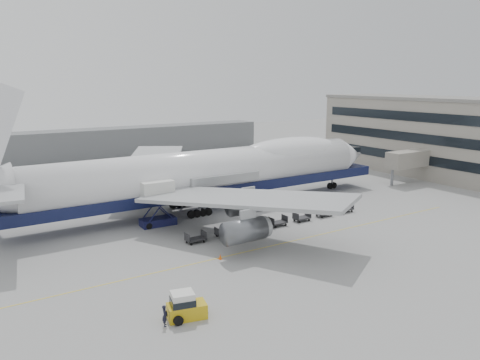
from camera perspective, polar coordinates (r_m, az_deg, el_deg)
ground at (r=60.28m, az=1.65°, el=-6.12°), size 260.00×260.00×0.00m
apron_line at (r=55.70m, az=5.15°, el=-7.71°), size 60.00×0.15×0.01m
hangar at (r=120.39m, az=-21.70°, el=3.88°), size 110.00×8.00×7.00m
airliner at (r=69.11m, az=-3.48°, el=1.04°), size 67.00×55.30×19.98m
catering_truck at (r=62.23m, az=-10.07°, el=-2.43°), size 4.63×3.29×6.01m
baggage_tug at (r=39.10m, az=-6.70°, el=-15.07°), size 3.37×2.30×2.25m
ground_worker at (r=38.30m, az=-9.15°, el=-16.00°), size 0.62×0.74×1.72m
traffic_cone at (r=50.79m, az=-2.42°, el=-9.35°), size 0.38×0.38×0.56m
dolly_0 at (r=55.78m, az=-5.45°, el=-7.11°), size 2.30×1.35×1.30m
dolly_1 at (r=57.63m, az=-1.84°, el=-6.42°), size 2.30×1.35×1.30m
dolly_2 at (r=59.71m, az=1.53°, el=-5.76°), size 2.30×1.35×1.30m
dolly_3 at (r=61.98m, az=4.66°, el=-5.13°), size 2.30×1.35×1.30m
dolly_4 at (r=64.42m, az=7.55°, el=-4.52°), size 2.30×1.35×1.30m
dolly_5 at (r=67.03m, az=10.22°, el=-3.96°), size 2.30×1.35×1.30m
dolly_6 at (r=69.77m, az=12.68°, el=-3.43°), size 2.30×1.35×1.30m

